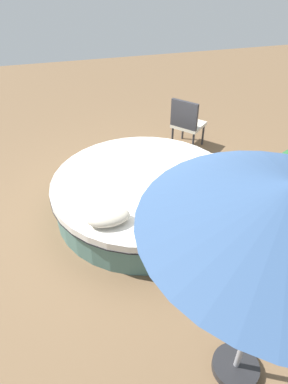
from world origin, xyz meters
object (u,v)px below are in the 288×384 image
at_px(patio_chair, 187,121).
at_px(round_bed, 144,194).
at_px(patio_umbrella, 287,209).
at_px(throw_pillow_1, 209,161).
at_px(throw_pillow_0, 108,217).

bearing_deg(patio_chair, round_bed, -79.40).
bearing_deg(patio_umbrella, throw_pillow_1, -107.09).
distance_m(patio_chair, patio_umbrella, 4.47).
distance_m(round_bed, throw_pillow_1, 1.08).
bearing_deg(patio_chair, patio_umbrella, -55.38).
xyz_separation_m(round_bed, patio_umbrella, (-0.21, 2.53, 1.71)).
distance_m(throw_pillow_0, throw_pillow_1, 1.87).
bearing_deg(throw_pillow_1, patio_chair, -98.41).
xyz_separation_m(throw_pillow_1, patio_umbrella, (0.81, 2.63, 1.36)).
height_order(round_bed, patio_umbrella, patio_umbrella).
xyz_separation_m(round_bed, patio_chair, (-1.24, -1.58, 0.29)).
bearing_deg(throw_pillow_1, patio_umbrella, 72.91).
relative_size(round_bed, patio_chair, 2.70).
height_order(throw_pillow_1, patio_umbrella, patio_umbrella).
bearing_deg(throw_pillow_0, round_bed, -130.67).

